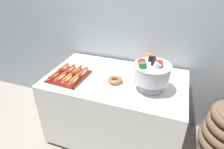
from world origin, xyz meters
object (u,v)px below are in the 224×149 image
hot_dog_6 (77,71)px  punch_bowl (152,72)px  buffet_table (116,107)px  hot_dog_5 (70,70)px  hot_dog_0 (54,76)px  hot_dog_4 (64,68)px  hot_dog_3 (74,80)px  hot_dog_2 (67,79)px  donut (115,80)px  serving_tray (69,77)px  hot_dog_7 (83,72)px  hot_dog_1 (61,77)px  cup_stack (149,62)px

hot_dog_6 → punch_bowl: (0.74, -0.02, 0.14)m
buffet_table → hot_dog_5: bearing=-173.7°
hot_dog_0 → hot_dog_4: (0.01, 0.16, 0.00)m
hot_dog_3 → hot_dog_0: bearing=176.9°
buffet_table → hot_dog_4: (-0.55, -0.05, 0.40)m
buffet_table → hot_dog_3: size_ratio=7.31×
hot_dog_2 → hot_dog_3: (0.07, -0.00, 0.00)m
hot_dog_0 → donut: bearing=13.9°
hot_dog_2 → hot_dog_5: bearing=111.3°
hot_dog_3 → hot_dog_5: size_ratio=1.08×
serving_tray → hot_dog_7: bearing=33.2°
hot_dog_0 → hot_dog_6: hot_dog_0 is taller
hot_dog_0 → hot_dog_4: hot_dog_4 is taller
hot_dog_5 → donut: bearing=-2.1°
hot_dog_7 → hot_dog_0: bearing=-146.8°
hot_dog_1 → hot_dog_6: size_ratio=0.96×
serving_tray → hot_dog_6: 0.10m
hot_dog_6 → hot_dog_7: 0.08m
hot_dog_4 → hot_dog_7: bearing=-3.1°
hot_dog_3 → punch_bowl: 0.71m
punch_bowl → donut: (-0.33, 0.00, -0.15)m
hot_dog_5 → punch_bowl: 0.83m
hot_dog_3 → hot_dog_7: 0.17m
hot_dog_4 → serving_tray: bearing=-39.4°
hot_dog_7 → serving_tray: bearing=-146.8°
hot_dog_2 → punch_bowl: bearing=11.0°
buffet_table → hot_dog_7: size_ratio=7.65×
hot_dog_1 → cup_stack: 0.91m
hot_dog_2 → hot_dog_6: 0.17m
hot_dog_6 → punch_bowl: 0.76m
hot_dog_6 → cup_stack: bearing=27.7°
buffet_table → hot_dog_2: 0.61m
hot_dog_7 → punch_bowl: 0.68m
hot_dog_3 → donut: hot_dog_3 is taller
hot_dog_1 → hot_dog_6: (0.08, 0.16, 0.00)m
hot_dog_2 → punch_bowl: size_ratio=0.52×
buffet_table → serving_tray: (-0.44, -0.14, 0.36)m
hot_dog_2 → hot_dog_0: bearing=176.9°
hot_dog_2 → hot_dog_5: (-0.07, 0.17, 0.00)m
hot_dog_0 → hot_dog_3: same height
hot_dog_4 → hot_dog_5: size_ratio=0.93×
hot_dog_0 → punch_bowl: 0.92m
hot_dog_1 → punch_bowl: size_ratio=0.54×
hot_dog_0 → hot_dog_3: bearing=-3.1°
hot_dog_7 → punch_bowl: size_ratio=0.55×
hot_dog_2 → hot_dog_3: size_ratio=0.91×
hot_dog_2 → hot_dog_4: size_ratio=1.06×
buffet_table → hot_dog_2: size_ratio=8.04×
hot_dog_0 → hot_dog_4: size_ratio=1.11×
hot_dog_1 → hot_dog_7: bearing=44.6°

